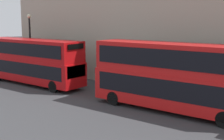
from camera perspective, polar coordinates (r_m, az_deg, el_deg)
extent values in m
cube|color=red|center=(20.99, 10.76, -3.56)|extent=(2.55, 11.04, 2.23)
cube|color=red|center=(20.63, 10.94, 2.12)|extent=(2.50, 10.82, 1.95)
cube|color=black|center=(20.94, 10.79, -2.84)|extent=(2.59, 10.16, 1.25)
cube|color=black|center=(20.62, 10.95, 2.39)|extent=(2.59, 10.16, 1.17)
cylinder|color=black|center=(22.31, 0.30, -5.18)|extent=(0.30, 1.00, 1.00)
cylinder|color=black|center=(24.08, 3.55, -4.10)|extent=(0.30, 1.00, 1.00)
cube|color=#B20C0F|center=(30.10, -14.28, 0.06)|extent=(2.55, 11.32, 2.05)
cube|color=#B20C0F|center=(29.85, -14.43, 3.72)|extent=(2.50, 11.10, 1.81)
cube|color=black|center=(30.06, -14.30, 0.52)|extent=(2.59, 10.42, 1.15)
cube|color=black|center=(29.84, -14.43, 3.90)|extent=(2.59, 10.42, 1.09)
cube|color=black|center=(25.89, -6.54, -0.28)|extent=(2.17, 0.06, 1.03)
cube|color=black|center=(25.62, -6.63, 4.28)|extent=(1.78, 0.06, 0.44)
cylinder|color=black|center=(26.48, -10.64, -3.00)|extent=(0.30, 1.00, 1.00)
cylinder|color=black|center=(28.00, -7.21, -2.24)|extent=(0.30, 1.00, 1.00)
cylinder|color=black|center=(34.12, -16.98, -0.47)|extent=(0.30, 1.00, 1.00)
cylinder|color=black|center=(33.26, -14.68, 3.84)|extent=(0.18, 0.18, 6.12)
sphere|color=beige|center=(33.12, -14.92, 9.50)|extent=(0.44, 0.44, 0.44)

